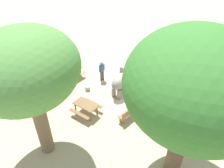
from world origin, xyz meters
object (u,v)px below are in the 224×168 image
Objects in this scene: shade_tree_main at (27,70)px; market_stall_green at (28,46)px; elephant at (123,80)px; person_handler at (102,70)px; picnic_table_far at (86,106)px; shade_tree_secondary at (195,84)px; wooden_bench at (129,113)px; picnic_table_near at (72,71)px; feed_bucket at (87,88)px; market_stall_red at (10,60)px.

shade_tree_main reaches higher than market_stall_green.
elephant is 1.40× the size of person_handler.
elephant is at bearing -101.72° from picnic_table_far.
shade_tree_secondary is at bearing -87.56° from shade_tree_main.
shade_tree_main is at bearing 178.16° from elephant.
wooden_bench reaches higher than picnic_table_far.
picnic_table_near is (6.55, 1.23, -4.32)m from shade_tree_main.
elephant is 3.23m from picnic_table_far.
picnic_table_near is at bearing -114.33° from market_stall_green.
feed_bucket is (5.31, -0.41, -4.74)m from shade_tree_main.
market_stall_green is (5.82, 7.32, 0.55)m from picnic_table_far.
shade_tree_main is 3.40× the size of picnic_table_far.
shade_tree_secondary reaches higher than wooden_bench.
shade_tree_secondary is 2.81× the size of market_stall_green.
picnic_table_near is 2.10m from feed_bucket.
shade_tree_main reaches higher than picnic_table_far.
market_stall_red is at bearing 180.00° from market_stall_green.
market_stall_red is (0.56, 9.11, 0.11)m from elephant.
picnic_table_far is at bearing -128.49° from market_stall_green.
person_handler is 0.83× the size of picnic_table_far.
elephant is at bearing -109.14° from market_stall_green.
person_handler is 0.81× the size of picnic_table_near.
elephant is at bearing -82.43° from feed_bucket.
picnic_table_far is (-2.66, 1.79, -0.44)m from elephant.
shade_tree_secondary is 7.41m from picnic_table_far.
shade_tree_main is at bearing 91.63° from picnic_table_far.
elephant is 1.62× the size of wooden_bench.
shade_tree_main is 2.63× the size of market_stall_red.
market_stall_red reaches higher than person_handler.
elephant is 4.26m from picnic_table_near.
person_handler is at bearing -58.68° from picnic_table_near.
wooden_bench is 0.70× the size of picnic_table_near.
shade_tree_secondary is (-5.37, -3.45, 4.04)m from elephant.
elephant is 2.66m from feed_bucket.
picnic_table_near is 0.79× the size of market_stall_red.
wooden_bench is 0.56× the size of market_stall_green.
person_handler reaches higher than picnic_table_far.
elephant is 2.70m from wooden_bench.
feed_bucket is at bearing -50.86° from picnic_table_far.
picnic_table_far is 5.41× the size of feed_bucket.
wooden_bench is 6.05m from picnic_table_near.
market_stall_green reaches higher than elephant.
elephant is 7.55m from shade_tree_secondary.
shade_tree_secondary reaches higher than shade_tree_main.
person_handler is 7.60m from market_stall_green.
elephant is 0.34× the size of shade_tree_main.
elephant is at bearing 50.04° from wooden_bench.
wooden_bench is (-2.50, -0.85, -0.55)m from elephant.
picnic_table_near is 5.56× the size of feed_bucket.
picnic_table_far is (2.71, 5.24, -4.47)m from shade_tree_secondary.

